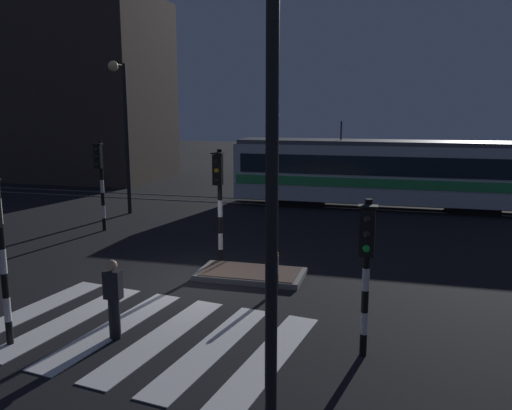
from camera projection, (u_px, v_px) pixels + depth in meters
ground_plane at (194, 284)px, 14.47m from camera, size 120.00×120.00×0.00m
rail_near at (284, 205)px, 26.11m from camera, size 80.00×0.12×0.03m
rail_far at (290, 200)px, 27.48m from camera, size 80.00×0.12×0.03m
crosswalk_zebra at (137, 333)px, 11.32m from camera, size 7.36×5.35×0.02m
traffic_island at (251, 274)px, 15.08m from camera, size 3.02×1.60×0.18m
traffic_light_median_centre at (219, 190)px, 15.69m from camera, size 0.36×0.42×3.58m
traffic_light_corner_near_right at (366, 255)px, 9.86m from camera, size 0.36×0.42×3.12m
traffic_light_corner_far_left at (100, 172)px, 20.30m from camera, size 0.36×0.42×3.54m
street_lamp_trackside_left at (123, 119)px, 23.20m from camera, size 0.44×1.21×6.74m
street_lamp_near_kerb at (268, 136)px, 6.82m from camera, size 0.44×1.21×6.95m
tram at (386, 172)px, 25.27m from camera, size 14.74×2.58×4.15m
pedestrian_waiting_at_kerb at (114, 299)px, 10.92m from camera, size 0.36×0.24×1.71m
bollard_island_edge at (276, 272)px, 13.74m from camera, size 0.12×0.12×1.11m
building_backdrop at (57, 90)px, 36.20m from camera, size 14.56×8.00×11.96m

